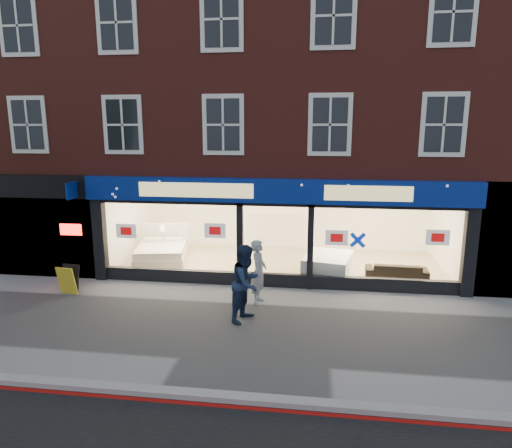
% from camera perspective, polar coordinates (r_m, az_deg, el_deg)
% --- Properties ---
extents(ground, '(120.00, 120.00, 0.00)m').
position_cam_1_polar(ground, '(11.16, 0.79, -13.12)').
color(ground, gray).
rests_on(ground, ground).
extents(kerb_line, '(60.00, 0.10, 0.01)m').
position_cam_1_polar(kerb_line, '(8.49, -1.97, -21.96)').
color(kerb_line, '#8C0A07').
rests_on(kerb_line, ground).
extents(kerb_stone, '(60.00, 0.25, 0.12)m').
position_cam_1_polar(kerb_stone, '(8.62, -1.73, -20.93)').
color(kerb_stone, gray).
rests_on(kerb_stone, ground).
extents(showroom_floor, '(11.00, 4.50, 0.10)m').
position_cam_1_polar(showroom_floor, '(16.03, 3.08, -4.98)').
color(showroom_floor, tan).
rests_on(showroom_floor, ground).
extents(building, '(19.00, 8.26, 10.30)m').
position_cam_1_polar(building, '(17.11, 3.78, 18.51)').
color(building, maroon).
rests_on(building, ground).
extents(display_bed, '(2.08, 2.37, 1.18)m').
position_cam_1_polar(display_bed, '(16.36, -11.68, -3.48)').
color(display_bed, beige).
rests_on(display_bed, showroom_floor).
extents(bedside_table, '(0.54, 0.54, 0.55)m').
position_cam_1_polar(bedside_table, '(17.29, -11.48, -2.81)').
color(bedside_table, brown).
rests_on(bedside_table, showroom_floor).
extents(mattress_stack, '(1.69, 1.97, 0.68)m').
position_cam_1_polar(mattress_stack, '(14.68, 8.95, -5.14)').
color(mattress_stack, white).
rests_on(mattress_stack, showroom_floor).
extents(sofa, '(1.89, 0.80, 0.54)m').
position_cam_1_polar(sofa, '(14.81, 17.14, -5.67)').
color(sofa, black).
rests_on(sofa, showroom_floor).
extents(a_board, '(0.59, 0.42, 0.85)m').
position_cam_1_polar(a_board, '(14.30, -22.38, -6.47)').
color(a_board, gold).
rests_on(a_board, ground).
extents(pedestrian_grey, '(0.46, 0.67, 1.78)m').
position_cam_1_polar(pedestrian_grey, '(12.45, 0.33, -5.99)').
color(pedestrian_grey, '#9FA2A7').
rests_on(pedestrian_grey, ground).
extents(pedestrian_blue, '(1.03, 1.14, 1.94)m').
position_cam_1_polar(pedestrian_blue, '(11.37, -1.20, -7.36)').
color(pedestrian_blue, '#172440').
rests_on(pedestrian_blue, ground).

